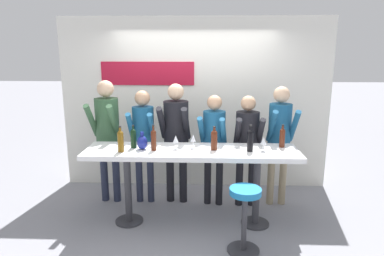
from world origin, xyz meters
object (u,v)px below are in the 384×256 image
(wine_bottle_3, at_px, (154,139))
(person_right, at_px, (280,132))
(wine_bottle_1, at_px, (133,137))
(person_center_left, at_px, (176,130))
(wine_bottle_0, at_px, (121,140))
(person_far_left, at_px, (107,127))
(person_center_right, at_px, (247,139))
(wine_glass_0, at_px, (176,139))
(wine_bottle_2, at_px, (250,139))
(person_center, at_px, (214,138))
(wine_glass_2, at_px, (263,141))
(wine_bottle_4, at_px, (214,139))
(wine_bottle_5, at_px, (282,137))
(person_left, at_px, (143,133))
(wine_glass_1, at_px, (193,138))
(bar_stool, at_px, (245,210))
(tasting_table, at_px, (192,160))
(decorative_vase, at_px, (142,142))

(wine_bottle_3, bearing_deg, person_right, 21.75)
(person_right, bearing_deg, wine_bottle_1, -166.26)
(person_center_left, bearing_deg, wine_bottle_0, -122.25)
(person_far_left, bearing_deg, person_right, 3.82)
(person_right, distance_m, wine_bottle_0, 2.18)
(person_center_left, distance_m, person_center_right, 1.00)
(wine_bottle_1, xyz_separation_m, wine_glass_0, (0.53, -0.04, -0.01))
(wine_bottle_1, bearing_deg, person_center_right, 19.00)
(wine_bottle_2, bearing_deg, wine_glass_0, 176.69)
(person_center, xyz_separation_m, wine_glass_0, (-0.49, -0.57, 0.12))
(person_center_right, xyz_separation_m, wine_glass_2, (0.12, -0.59, 0.13))
(person_far_left, height_order, person_center, person_far_left)
(wine_bottle_1, bearing_deg, person_center_left, 50.80)
(wine_bottle_4, distance_m, wine_bottle_5, 0.87)
(person_center_left, height_order, person_center_right, person_center_left)
(person_left, height_order, person_center_left, person_center_left)
(wine_bottle_3, bearing_deg, wine_glass_0, 12.60)
(person_center_right, height_order, wine_glass_1, person_center_right)
(person_center, xyz_separation_m, person_right, (0.91, 0.04, 0.08))
(wine_bottle_4, bearing_deg, person_right, 33.32)
(bar_stool, xyz_separation_m, person_left, (-1.31, 1.24, 0.54))
(wine_bottle_0, bearing_deg, wine_glass_1, 12.22)
(person_left, relative_size, wine_bottle_4, 5.56)
(bar_stool, relative_size, wine_bottle_2, 2.28)
(bar_stool, xyz_separation_m, wine_bottle_4, (-0.33, 0.62, 0.64))
(person_center_right, distance_m, wine_bottle_0, 1.74)
(person_center_right, xyz_separation_m, wine_glass_0, (-0.94, -0.55, 0.13))
(tasting_table, height_order, person_center_left, person_center_left)
(decorative_vase, bearing_deg, person_left, 99.03)
(wine_bottle_0, relative_size, wine_bottle_5, 1.09)
(wine_bottle_0, relative_size, decorative_vase, 1.44)
(wine_bottle_0, bearing_deg, person_left, 79.43)
(wine_bottle_3, xyz_separation_m, wine_glass_0, (0.26, 0.06, -0.02))
(tasting_table, relative_size, person_right, 1.54)
(wine_bottle_1, distance_m, wine_glass_0, 0.53)
(wine_bottle_2, bearing_deg, wine_bottle_3, -179.67)
(person_left, xyz_separation_m, wine_bottle_5, (1.84, -0.47, 0.09))
(person_left, height_order, wine_bottle_1, person_left)
(person_center_right, bearing_deg, wine_glass_1, -147.15)
(person_right, xyz_separation_m, wine_bottle_0, (-2.05, -0.74, 0.06))
(person_center_left, xyz_separation_m, wine_glass_2, (1.12, -0.67, 0.03))
(person_center_left, height_order, wine_glass_2, person_center_left)
(wine_bottle_2, height_order, wine_bottle_4, wine_bottle_2)
(person_far_left, xyz_separation_m, decorative_vase, (0.61, -0.63, -0.04))
(wine_glass_0, bearing_deg, bar_stool, -38.06)
(wine_bottle_1, bearing_deg, person_right, 16.20)
(wine_bottle_2, relative_size, wine_glass_1, 1.85)
(wine_bottle_4, bearing_deg, wine_glass_0, 179.48)
(person_center_right, distance_m, wine_glass_0, 1.10)
(wine_bottle_2, bearing_deg, bar_stool, -100.68)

